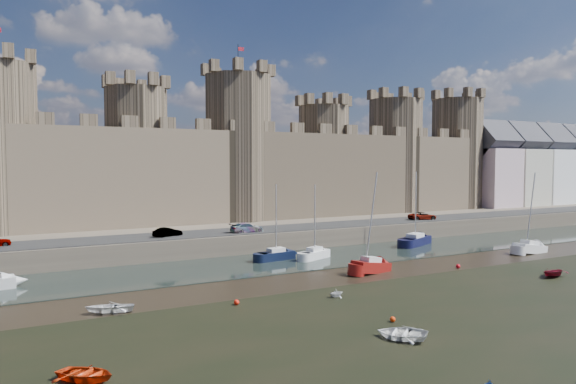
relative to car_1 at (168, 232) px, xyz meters
name	(u,v)px	position (x,y,z in m)	size (l,w,h in m)	color
ground	(449,312)	(13.44, -33.33, -3.09)	(160.00, 160.00, 0.00)	black
seaweed_patch	(515,335)	(13.44, -39.33, -3.08)	(70.00, 34.00, 0.01)	black
water_channel	(300,260)	(13.44, -9.33, -3.05)	(160.00, 12.00, 0.08)	black
quay	(204,220)	(13.44, 26.67, -1.84)	(160.00, 60.00, 2.50)	#4C443A
road	(264,229)	(13.44, 0.67, -0.54)	(160.00, 7.00, 0.10)	black
castle	(223,163)	(12.80, 14.67, 8.58)	(108.50, 11.00, 29.00)	#42382B
townhouses	(535,168)	(84.94, 12.67, 7.50)	(35.50, 9.05, 18.13)	beige
car_1	(168,232)	(0.00, 0.00, 0.00)	(1.25, 3.58, 1.18)	gray
car_2	(247,228)	(10.21, -0.86, 0.06)	(1.82, 4.47, 1.30)	gray
car_3	(423,216)	(40.87, -0.24, 0.04)	(2.09, 4.53, 1.26)	gray
sailboat_1	(276,254)	(10.88, -8.12, -2.35)	(4.70, 2.37, 9.02)	black
sailboat_2	(315,253)	(15.30, -9.67, -2.34)	(4.45, 3.02, 8.95)	white
sailboat_3	(415,240)	(33.13, -7.30, -2.29)	(6.31, 4.40, 10.31)	black
sailboat_4	(371,265)	(16.78, -18.88, -2.31)	(4.84, 2.68, 10.68)	maroon
sailboat_5	(530,247)	(42.12, -18.79, -2.34)	(4.89, 2.11, 10.37)	white
dinghy_0	(86,375)	(-13.12, -33.84, -2.73)	(2.44, 0.71, 3.42)	red
dinghy_2	(401,334)	(6.02, -36.50, -2.74)	(2.39, 0.69, 3.34)	white
dinghy_3	(336,293)	(8.04, -25.59, -2.72)	(1.20, 0.74, 1.40)	silver
dinghy_4	(553,273)	(31.91, -29.14, -2.73)	(2.48, 0.72, 3.48)	maroon
dinghy_6	(110,308)	(-10.04, -21.33, -2.71)	(2.59, 0.75, 3.63)	white
buoy_1	(237,302)	(-0.51, -23.82, -2.86)	(0.46, 0.46, 0.46)	red
buoy_3	(458,266)	(26.59, -21.58, -2.85)	(0.47, 0.47, 0.47)	red
buoy_4	(393,319)	(7.90, -33.31, -2.88)	(0.41, 0.41, 0.41)	#EB370A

